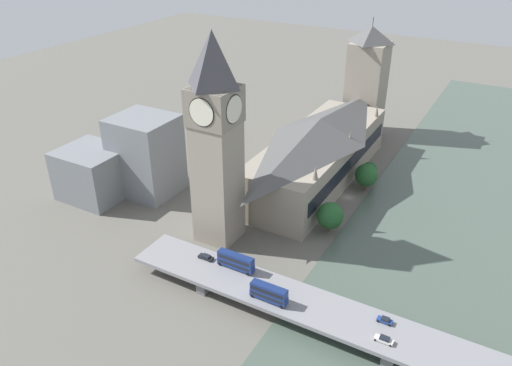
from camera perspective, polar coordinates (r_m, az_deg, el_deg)
name	(u,v)px	position (r m, az deg, el deg)	size (l,w,h in m)	color
ground_plane	(348,197)	(197.91, 10.45, -1.61)	(600.00, 600.00, 0.00)	#605E56
river_water	(446,222)	(191.62, 20.91, -4.23)	(62.18, 360.00, 0.30)	#47564C
parliament_hall	(318,150)	(203.53, 7.16, 3.75)	(27.77, 88.56, 26.77)	gray
clock_tower	(216,136)	(154.79, -4.62, 5.33)	(14.10, 14.10, 69.38)	gray
victoria_tower	(367,82)	(249.15, 12.52, 11.18)	(16.52, 16.52, 56.51)	gray
road_bridge	(395,339)	(134.52, 15.59, -16.83)	(156.36, 14.77, 5.39)	slate
double_decker_bus_mid	(236,261)	(147.74, -2.33, -8.88)	(11.63, 2.58, 4.99)	navy
double_decker_bus_rear	(269,293)	(137.04, 1.48, -12.40)	(10.63, 2.65, 4.89)	navy
car_northbound_mid	(384,339)	(131.36, 14.43, -16.93)	(4.64, 1.79, 1.47)	silver
car_northbound_tail	(385,320)	(136.25, 14.52, -14.94)	(3.93, 1.75, 1.46)	navy
car_southbound_lead	(206,257)	(153.33, -5.74, -8.41)	(4.78, 1.94, 1.31)	black
city_block_west	(146,155)	(197.00, -12.46, 3.12)	(22.84, 20.82, 30.96)	slate
city_block_center	(94,173)	(201.34, -18.08, 1.08)	(23.80, 21.58, 19.49)	slate
tree_embankment_near	(366,175)	(200.86, 12.49, 0.91)	(8.97, 8.97, 11.45)	brown
tree_embankment_mid	(330,216)	(172.84, 8.45, -3.70)	(9.35, 9.35, 11.21)	brown
tree_embankment_far	(369,170)	(207.27, 12.80, 1.46)	(6.50, 6.50, 9.23)	brown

